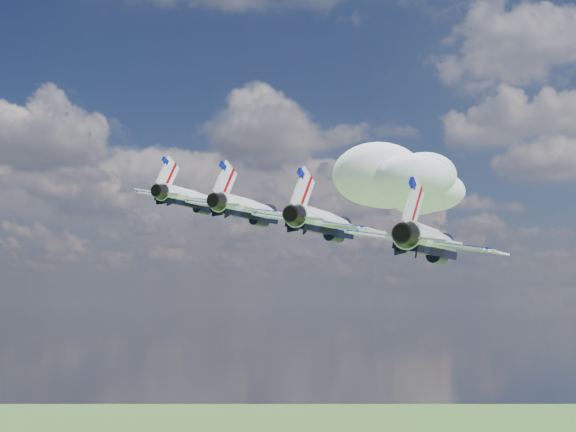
% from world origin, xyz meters
% --- Properties ---
extents(cloud_far, '(54.94, 43.17, 21.59)m').
position_xyz_m(cloud_far, '(7.32, 198.65, 184.52)').
color(cloud_far, white).
extents(jet_0, '(16.15, 19.46, 6.81)m').
position_xyz_m(jet_0, '(-20.97, 15.98, 152.66)').
color(jet_0, white).
extents(jet_1, '(16.15, 19.46, 6.81)m').
position_xyz_m(jet_1, '(-11.44, 6.90, 149.99)').
color(jet_1, silver).
extents(jet_2, '(16.15, 19.46, 6.81)m').
position_xyz_m(jet_2, '(-1.91, -2.19, 147.32)').
color(jet_2, white).
extents(jet_3, '(16.15, 19.46, 6.81)m').
position_xyz_m(jet_3, '(7.62, -11.28, 144.64)').
color(jet_3, silver).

